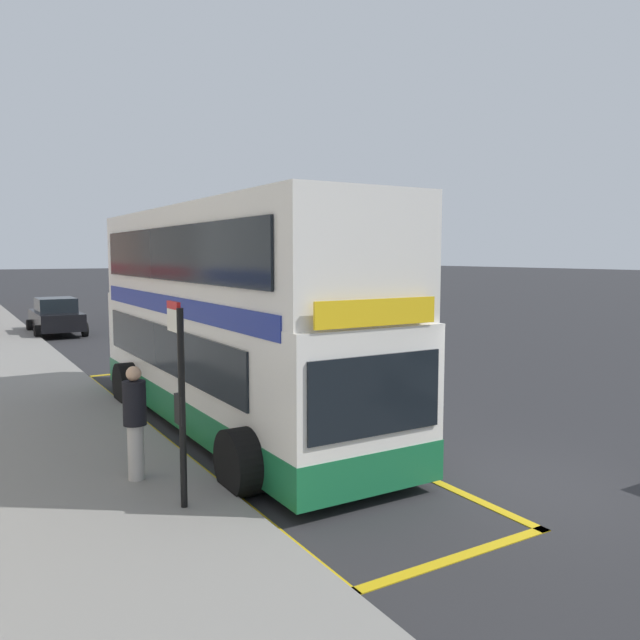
{
  "coord_description": "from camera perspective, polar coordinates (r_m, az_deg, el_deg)",
  "views": [
    {
      "loc": [
        -7.39,
        -6.04,
        3.48
      ],
      "look_at": [
        -0.53,
        5.36,
        2.1
      ],
      "focal_mm": 35.46,
      "sensor_mm": 36.0,
      "label": 1
    }
  ],
  "objects": [
    {
      "name": "bus_bay_markings",
      "position": [
        13.35,
        -8.4,
        -9.24
      ],
      "size": [
        3.07,
        13.71,
        0.01
      ],
      "color": "gold",
      "rests_on": "ground"
    },
    {
      "name": "parked_car_black_ahead",
      "position": [
        29.8,
        -22.71,
        0.29
      ],
      "size": [
        2.09,
        4.2,
        1.62
      ],
      "rotation": [
        0.0,
        0.0,
        3.18
      ],
      "color": "black",
      "rests_on": "ground"
    },
    {
      "name": "ground_plane",
      "position": [
        38.91,
        -19.98,
        0.42
      ],
      "size": [
        260.0,
        260.0,
        0.0
      ],
      "primitive_type": "plane",
      "color": "#28282B"
    },
    {
      "name": "pedestrian_waiting_near_sign",
      "position": [
        9.84,
        -16.36,
        -8.5
      ],
      "size": [
        0.34,
        0.34,
        1.71
      ],
      "color": "#B7B2AD",
      "rests_on": "pavement_near"
    },
    {
      "name": "bus_stop_sign",
      "position": [
        8.55,
        -12.54,
        -5.98
      ],
      "size": [
        0.09,
        0.51,
        2.73
      ],
      "color": "black",
      "rests_on": "pavement_near"
    },
    {
      "name": "parked_car_navy_across",
      "position": [
        26.59,
        -3.22,
        0.12
      ],
      "size": [
        2.09,
        4.2,
        1.62
      ],
      "rotation": [
        0.0,
        0.0,
        3.1
      ],
      "color": "navy",
      "rests_on": "ground"
    },
    {
      "name": "parked_car_black_far",
      "position": [
        35.45,
        -14.32,
        1.39
      ],
      "size": [
        2.09,
        4.2,
        1.62
      ],
      "rotation": [
        0.0,
        0.0,
        0.03
      ],
      "color": "black",
      "rests_on": "ground"
    },
    {
      "name": "double_decker_bus",
      "position": [
        12.87,
        -8.32,
        -0.47
      ],
      "size": [
        3.17,
        10.18,
        4.4
      ],
      "color": "white",
      "rests_on": "ground"
    }
  ]
}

